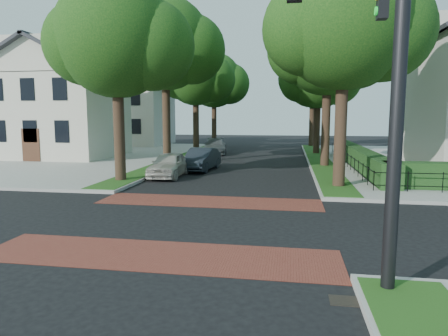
{
  "coord_description": "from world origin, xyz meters",
  "views": [
    {
      "loc": [
        3.18,
        -12.39,
        3.46
      ],
      "look_at": [
        0.85,
        1.63,
        1.6
      ],
      "focal_mm": 32.0,
      "sensor_mm": 36.0,
      "label": 1
    }
  ],
  "objects_px": {
    "traffic_signal": "(386,48)",
    "parked_car_middle": "(201,159)",
    "parked_car_front": "(169,165)",
    "parked_car_rear": "(215,146)"
  },
  "relations": [
    {
      "from": "parked_car_middle",
      "to": "parked_car_rear",
      "type": "height_order",
      "value": "parked_car_middle"
    },
    {
      "from": "traffic_signal",
      "to": "parked_car_middle",
      "type": "xyz_separation_m",
      "value": [
        -7.29,
        16.74,
        -3.99
      ]
    },
    {
      "from": "parked_car_front",
      "to": "traffic_signal",
      "type": "bearing_deg",
      "value": -58.97
    },
    {
      "from": "traffic_signal",
      "to": "parked_car_rear",
      "type": "bearing_deg",
      "value": 106.98
    },
    {
      "from": "parked_car_front",
      "to": "parked_car_rear",
      "type": "xyz_separation_m",
      "value": [
        0.0,
        14.08,
        -0.01
      ]
    },
    {
      "from": "parked_car_front",
      "to": "parked_car_middle",
      "type": "bearing_deg",
      "value": 67.64
    },
    {
      "from": "traffic_signal",
      "to": "parked_car_rear",
      "type": "relative_size",
      "value": 1.65
    },
    {
      "from": "parked_car_front",
      "to": "parked_car_middle",
      "type": "relative_size",
      "value": 0.97
    },
    {
      "from": "traffic_signal",
      "to": "parked_car_front",
      "type": "relative_size",
      "value": 1.91
    },
    {
      "from": "traffic_signal",
      "to": "parked_car_middle",
      "type": "distance_m",
      "value": 18.69
    }
  ]
}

